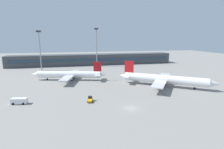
{
  "coord_description": "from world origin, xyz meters",
  "views": [
    {
      "loc": [
        -17.95,
        -51.18,
        22.42
      ],
      "look_at": [
        2.95,
        40.0,
        3.0
      ],
      "focal_mm": 28.23,
      "sensor_mm": 36.0,
      "label": 1
    }
  ],
  "objects_px": {
    "airplane_near": "(165,79)",
    "floodlight_tower_east": "(97,45)",
    "floodlight_tower_west": "(40,48)",
    "baggage_tug_yellow": "(90,99)",
    "service_van_white": "(19,101)",
    "airplane_mid": "(68,75)"
  },
  "relations": [
    {
      "from": "airplane_near",
      "to": "airplane_mid",
      "type": "height_order",
      "value": "airplane_near"
    },
    {
      "from": "airplane_near",
      "to": "floodlight_tower_east",
      "type": "xyz_separation_m",
      "value": [
        -22.53,
        67.47,
        13.7
      ]
    },
    {
      "from": "airplane_mid",
      "to": "floodlight_tower_east",
      "type": "xyz_separation_m",
      "value": [
        21.76,
        44.12,
        14.05
      ]
    },
    {
      "from": "airplane_near",
      "to": "floodlight_tower_west",
      "type": "distance_m",
      "value": 86.3
    },
    {
      "from": "airplane_mid",
      "to": "floodlight_tower_west",
      "type": "bearing_deg",
      "value": 119.02
    },
    {
      "from": "floodlight_tower_east",
      "to": "floodlight_tower_west",
      "type": "bearing_deg",
      "value": -166.16
    },
    {
      "from": "airplane_near",
      "to": "floodlight_tower_east",
      "type": "relative_size",
      "value": 1.28
    },
    {
      "from": "baggage_tug_yellow",
      "to": "floodlight_tower_west",
      "type": "height_order",
      "value": "floodlight_tower_west"
    },
    {
      "from": "airplane_near",
      "to": "floodlight_tower_east",
      "type": "distance_m",
      "value": 72.44
    },
    {
      "from": "service_van_white",
      "to": "floodlight_tower_west",
      "type": "xyz_separation_m",
      "value": [
        -2.74,
        66.67,
        14.67
      ]
    },
    {
      "from": "airplane_mid",
      "to": "airplane_near",
      "type": "bearing_deg",
      "value": -27.8
    },
    {
      "from": "airplane_near",
      "to": "service_van_white",
      "type": "relative_size",
      "value": 7.07
    },
    {
      "from": "airplane_mid",
      "to": "baggage_tug_yellow",
      "type": "distance_m",
      "value": 36.54
    },
    {
      "from": "floodlight_tower_west",
      "to": "baggage_tug_yellow",
      "type": "bearing_deg",
      "value": -68.89
    },
    {
      "from": "service_van_white",
      "to": "airplane_near",
      "type": "bearing_deg",
      "value": 8.67
    },
    {
      "from": "floodlight_tower_west",
      "to": "floodlight_tower_east",
      "type": "bearing_deg",
      "value": 13.84
    },
    {
      "from": "airplane_near",
      "to": "floodlight_tower_west",
      "type": "relative_size",
      "value": 1.4
    },
    {
      "from": "service_van_white",
      "to": "floodlight_tower_west",
      "type": "height_order",
      "value": "floodlight_tower_west"
    },
    {
      "from": "airplane_near",
      "to": "baggage_tug_yellow",
      "type": "height_order",
      "value": "airplane_near"
    },
    {
      "from": "baggage_tug_yellow",
      "to": "floodlight_tower_east",
      "type": "height_order",
      "value": "floodlight_tower_east"
    },
    {
      "from": "airplane_mid",
      "to": "baggage_tug_yellow",
      "type": "relative_size",
      "value": 10.61
    },
    {
      "from": "floodlight_tower_west",
      "to": "floodlight_tower_east",
      "type": "xyz_separation_m",
      "value": [
        40.67,
        10.02,
        1.35
      ]
    }
  ]
}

